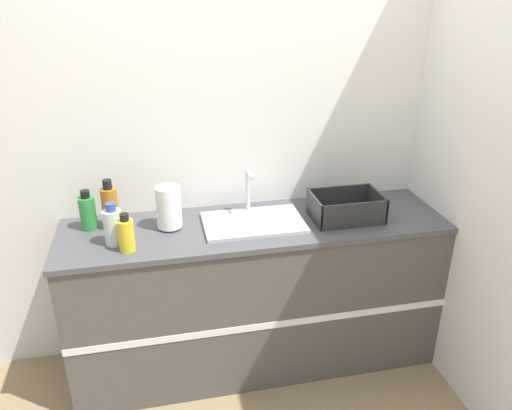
{
  "coord_description": "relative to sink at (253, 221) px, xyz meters",
  "views": [
    {
      "loc": [
        -0.51,
        -2.09,
        2.12
      ],
      "look_at": [
        -0.01,
        0.25,
        1.04
      ],
      "focal_mm": 35.0,
      "sensor_mm": 36.0,
      "label": 1
    }
  ],
  "objects": [
    {
      "name": "ground_plane",
      "position": [
        0.02,
        -0.27,
        -0.94
      ],
      "size": [
        12.0,
        12.0,
        0.0
      ],
      "primitive_type": "plane",
      "color": "#937A56"
    },
    {
      "name": "bottle_amber",
      "position": [
        -0.74,
        0.11,
        0.1
      ],
      "size": [
        0.08,
        0.08,
        0.27
      ],
      "color": "#B26B19",
      "rests_on": "counter_cabinet"
    },
    {
      "name": "bottle_green",
      "position": [
        -0.86,
        0.13,
        0.08
      ],
      "size": [
        0.08,
        0.08,
        0.22
      ],
      "color": "#2D8C3D",
      "rests_on": "counter_cabinet"
    },
    {
      "name": "wall_back",
      "position": [
        0.02,
        0.31,
        0.36
      ],
      "size": [
        4.47,
        0.06,
        2.6
      ],
      "color": "silver",
      "rests_on": "ground_plane"
    },
    {
      "name": "bottle_clear",
      "position": [
        -0.72,
        -0.08,
        0.08
      ],
      "size": [
        0.09,
        0.09,
        0.22
      ],
      "color": "silver",
      "rests_on": "counter_cabinet"
    },
    {
      "name": "paper_towel_roll",
      "position": [
        -0.44,
        0.04,
        0.1
      ],
      "size": [
        0.13,
        0.13,
        0.23
      ],
      "color": "#4C4C51",
      "rests_on": "counter_cabinet"
    },
    {
      "name": "counter_cabinet",
      "position": [
        0.02,
        0.0,
        -0.48
      ],
      "size": [
        2.1,
        0.58,
        0.92
      ],
      "color": "#514C47",
      "rests_on": "ground_plane"
    },
    {
      "name": "wall_right",
      "position": [
        1.09,
        0.01,
        0.36
      ],
      "size": [
        0.06,
        2.55,
        2.6
      ],
      "color": "silver",
      "rests_on": "ground_plane"
    },
    {
      "name": "dish_rack",
      "position": [
        0.51,
        -0.04,
        0.03
      ],
      "size": [
        0.38,
        0.26,
        0.14
      ],
      "color": "#2D2D2D",
      "rests_on": "counter_cabinet"
    },
    {
      "name": "bottle_yellow",
      "position": [
        -0.66,
        -0.16,
        0.07
      ],
      "size": [
        0.08,
        0.08,
        0.2
      ],
      "color": "yellow",
      "rests_on": "counter_cabinet"
    },
    {
      "name": "sink",
      "position": [
        0.0,
        0.0,
        0.0
      ],
      "size": [
        0.54,
        0.34,
        0.26
      ],
      "color": "silver",
      "rests_on": "counter_cabinet"
    }
  ]
}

